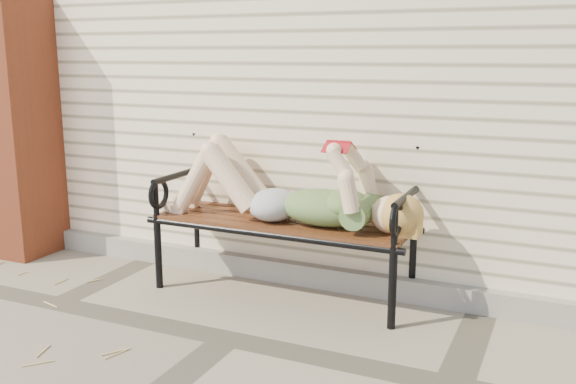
% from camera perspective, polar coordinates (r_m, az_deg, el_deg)
% --- Properties ---
extents(ground, '(80.00, 80.00, 0.00)m').
position_cam_1_polar(ground, '(3.71, -5.38, -12.85)').
color(ground, gray).
rests_on(ground, ground).
extents(house_wall, '(8.00, 4.00, 3.00)m').
position_cam_1_polar(house_wall, '(6.14, 8.56, 11.49)').
color(house_wall, '#F6E1C0').
rests_on(house_wall, ground).
extents(foundation_strip, '(8.00, 0.10, 0.15)m').
position_cam_1_polar(foundation_strip, '(4.48, 0.78, -7.21)').
color(foundation_strip, gray).
rests_on(foundation_strip, ground).
extents(brick_pillar, '(0.50, 0.50, 2.00)m').
position_cam_1_polar(brick_pillar, '(5.44, -23.12, 5.27)').
color(brick_pillar, '#A54425').
rests_on(brick_pillar, ground).
extents(garden_bench, '(1.84, 0.73, 1.19)m').
position_cam_1_polar(garden_bench, '(4.24, 0.13, 0.01)').
color(garden_bench, black).
rests_on(garden_bench, ground).
extents(reading_woman, '(1.74, 0.40, 0.55)m').
position_cam_1_polar(reading_woman, '(4.10, -0.51, 0.14)').
color(reading_woman, '#0B464F').
rests_on(reading_woman, ground).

